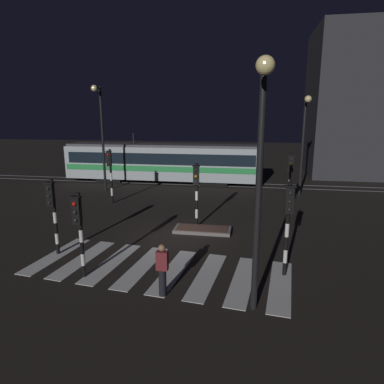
{
  "coord_description": "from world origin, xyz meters",
  "views": [
    {
      "loc": [
        3.24,
        -14.54,
        5.51
      ],
      "look_at": [
        0.09,
        3.37,
        1.4
      ],
      "focal_mm": 31.4,
      "sensor_mm": 36.0,
      "label": 1
    }
  ],
  "objects_px": {
    "traffic_light_kerb_mid_left": "(79,223)",
    "tram": "(162,162)",
    "traffic_light_corner_far_left": "(110,168)",
    "street_lamp_near_kerb": "(260,162)",
    "street_lamp_trackside_right": "(304,134)",
    "traffic_light_corner_near_left": "(53,206)",
    "street_lamp_trackside_left": "(101,127)",
    "traffic_light_median_centre": "(196,186)",
    "pedestrian_waiting_at_kerb": "(162,270)",
    "traffic_light_corner_near_right": "(288,216)",
    "traffic_light_corner_far_right": "(290,174)"
  },
  "relations": [
    {
      "from": "traffic_light_corner_far_left",
      "to": "pedestrian_waiting_at_kerb",
      "type": "xyz_separation_m",
      "value": [
        6.19,
        -10.53,
        -1.43
      ]
    },
    {
      "from": "traffic_light_corner_near_right",
      "to": "street_lamp_near_kerb",
      "type": "xyz_separation_m",
      "value": [
        -1.08,
        -2.51,
        2.15
      ]
    },
    {
      "from": "traffic_light_corner_near_right",
      "to": "tram",
      "type": "xyz_separation_m",
      "value": [
        -8.69,
        15.99,
        -0.48
      ]
    },
    {
      "from": "traffic_light_kerb_mid_left",
      "to": "street_lamp_trackside_right",
      "type": "height_order",
      "value": "street_lamp_trackside_right"
    },
    {
      "from": "traffic_light_corner_far_left",
      "to": "traffic_light_corner_far_right",
      "type": "distance_m",
      "value": 10.99
    },
    {
      "from": "traffic_light_corner_near_right",
      "to": "traffic_light_kerb_mid_left",
      "type": "bearing_deg",
      "value": -168.96
    },
    {
      "from": "traffic_light_corner_far_right",
      "to": "pedestrian_waiting_at_kerb",
      "type": "bearing_deg",
      "value": -115.21
    },
    {
      "from": "traffic_light_corner_far_left",
      "to": "street_lamp_trackside_right",
      "type": "height_order",
      "value": "street_lamp_trackside_right"
    },
    {
      "from": "traffic_light_corner_near_left",
      "to": "traffic_light_kerb_mid_left",
      "type": "bearing_deg",
      "value": -39.91
    },
    {
      "from": "traffic_light_corner_far_left",
      "to": "traffic_light_corner_near_right",
      "type": "relative_size",
      "value": 1.04
    },
    {
      "from": "street_lamp_trackside_left",
      "to": "street_lamp_trackside_right",
      "type": "height_order",
      "value": "street_lamp_trackside_left"
    },
    {
      "from": "traffic_light_kerb_mid_left",
      "to": "street_lamp_near_kerb",
      "type": "height_order",
      "value": "street_lamp_near_kerb"
    },
    {
      "from": "traffic_light_corner_far_left",
      "to": "street_lamp_near_kerb",
      "type": "xyz_separation_m",
      "value": [
        8.99,
        -11.03,
        2.06
      ]
    },
    {
      "from": "street_lamp_near_kerb",
      "to": "pedestrian_waiting_at_kerb",
      "type": "height_order",
      "value": "street_lamp_near_kerb"
    },
    {
      "from": "street_lamp_near_kerb",
      "to": "street_lamp_trackside_left",
      "type": "bearing_deg",
      "value": 127.56
    },
    {
      "from": "traffic_light_corner_far_left",
      "to": "pedestrian_waiting_at_kerb",
      "type": "bearing_deg",
      "value": -59.56
    },
    {
      "from": "traffic_light_corner_far_left",
      "to": "traffic_light_median_centre",
      "type": "height_order",
      "value": "traffic_light_corner_far_left"
    },
    {
      "from": "traffic_light_kerb_mid_left",
      "to": "traffic_light_corner_near_right",
      "type": "bearing_deg",
      "value": 11.04
    },
    {
      "from": "street_lamp_trackside_left",
      "to": "pedestrian_waiting_at_kerb",
      "type": "height_order",
      "value": "street_lamp_trackside_left"
    },
    {
      "from": "traffic_light_corner_near_right",
      "to": "traffic_light_corner_near_left",
      "type": "height_order",
      "value": "traffic_light_corner_near_right"
    },
    {
      "from": "traffic_light_corner_near_left",
      "to": "tram",
      "type": "bearing_deg",
      "value": 89.05
    },
    {
      "from": "traffic_light_kerb_mid_left",
      "to": "street_lamp_trackside_left",
      "type": "bearing_deg",
      "value": 111.32
    },
    {
      "from": "traffic_light_median_centre",
      "to": "pedestrian_waiting_at_kerb",
      "type": "distance_m",
      "value": 6.88
    },
    {
      "from": "traffic_light_corner_far_right",
      "to": "pedestrian_waiting_at_kerb",
      "type": "height_order",
      "value": "traffic_light_corner_far_right"
    },
    {
      "from": "traffic_light_median_centre",
      "to": "traffic_light_corner_near_left",
      "type": "xyz_separation_m",
      "value": [
        -5.03,
        -4.42,
        -0.1
      ]
    },
    {
      "from": "traffic_light_kerb_mid_left",
      "to": "traffic_light_median_centre",
      "type": "height_order",
      "value": "traffic_light_median_centre"
    },
    {
      "from": "pedestrian_waiting_at_kerb",
      "to": "traffic_light_corner_far_left",
      "type": "bearing_deg",
      "value": 120.44
    },
    {
      "from": "traffic_light_corner_near_right",
      "to": "tram",
      "type": "bearing_deg",
      "value": 118.53
    },
    {
      "from": "traffic_light_kerb_mid_left",
      "to": "street_lamp_trackside_left",
      "type": "relative_size",
      "value": 0.4
    },
    {
      "from": "traffic_light_corner_near_right",
      "to": "tram",
      "type": "height_order",
      "value": "tram"
    },
    {
      "from": "street_lamp_trackside_left",
      "to": "street_lamp_trackside_right",
      "type": "relative_size",
      "value": 1.12
    },
    {
      "from": "traffic_light_corner_near_left",
      "to": "street_lamp_near_kerb",
      "type": "relative_size",
      "value": 0.46
    },
    {
      "from": "traffic_light_kerb_mid_left",
      "to": "tram",
      "type": "relative_size",
      "value": 0.18
    },
    {
      "from": "traffic_light_corner_far_left",
      "to": "street_lamp_trackside_left",
      "type": "xyz_separation_m",
      "value": [
        -1.98,
        3.24,
        2.47
      ]
    },
    {
      "from": "traffic_light_median_centre",
      "to": "pedestrian_waiting_at_kerb",
      "type": "xyz_separation_m",
      "value": [
        0.04,
        -6.76,
        -1.28
      ]
    },
    {
      "from": "street_lamp_near_kerb",
      "to": "street_lamp_trackside_right",
      "type": "distance_m",
      "value": 15.41
    },
    {
      "from": "traffic_light_corner_near_right",
      "to": "traffic_light_median_centre",
      "type": "bearing_deg",
      "value": 129.55
    },
    {
      "from": "traffic_light_corner_near_left",
      "to": "street_lamp_trackside_left",
      "type": "xyz_separation_m",
      "value": [
        -3.1,
        11.43,
        2.73
      ]
    },
    {
      "from": "traffic_light_corner_far_left",
      "to": "traffic_light_kerb_mid_left",
      "type": "relative_size",
      "value": 1.15
    },
    {
      "from": "street_lamp_trackside_right",
      "to": "pedestrian_waiting_at_kerb",
      "type": "xyz_separation_m",
      "value": [
        -6.04,
        -14.57,
        -3.48
      ]
    },
    {
      "from": "traffic_light_kerb_mid_left",
      "to": "traffic_light_corner_near_right",
      "type": "height_order",
      "value": "traffic_light_corner_near_right"
    },
    {
      "from": "traffic_light_corner_near_right",
      "to": "street_lamp_trackside_left",
      "type": "xyz_separation_m",
      "value": [
        -12.05,
        11.76,
        2.56
      ]
    },
    {
      "from": "traffic_light_corner_far_right",
      "to": "street_lamp_near_kerb",
      "type": "bearing_deg",
      "value": -100.57
    },
    {
      "from": "traffic_light_corner_near_right",
      "to": "street_lamp_trackside_right",
      "type": "bearing_deg",
      "value": 80.28
    },
    {
      "from": "traffic_light_corner_near_left",
      "to": "traffic_light_corner_far_right",
      "type": "bearing_deg",
      "value": 38.54
    },
    {
      "from": "street_lamp_near_kerb",
      "to": "tram",
      "type": "xyz_separation_m",
      "value": [
        -7.61,
        18.49,
        -2.62
      ]
    },
    {
      "from": "traffic_light_corner_far_left",
      "to": "pedestrian_waiting_at_kerb",
      "type": "height_order",
      "value": "traffic_light_corner_far_left"
    },
    {
      "from": "traffic_light_corner_far_left",
      "to": "street_lamp_near_kerb",
      "type": "relative_size",
      "value": 0.51
    },
    {
      "from": "traffic_light_kerb_mid_left",
      "to": "traffic_light_corner_far_right",
      "type": "bearing_deg",
      "value": 50.57
    },
    {
      "from": "traffic_light_corner_near_left",
      "to": "street_lamp_near_kerb",
      "type": "height_order",
      "value": "street_lamp_near_kerb"
    }
  ]
}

